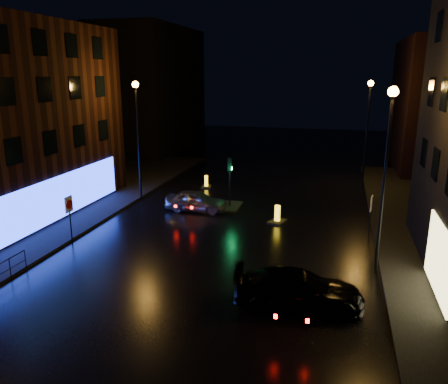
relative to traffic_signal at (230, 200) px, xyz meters
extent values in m
plane|color=black|center=(1.20, -14.00, -0.50)|extent=(120.00, 120.00, 0.00)
cube|color=black|center=(-12.80, -6.00, -0.43)|extent=(12.00, 44.00, 0.15)
cube|color=black|center=(-14.80, 21.00, 6.50)|extent=(8.00, 16.00, 14.00)
cube|color=black|center=(16.20, 18.00, 5.50)|extent=(8.00, 14.00, 12.00)
cylinder|color=black|center=(-6.60, 0.00, 3.50)|extent=(0.14, 0.14, 8.00)
cylinder|color=black|center=(-6.60, 0.00, 7.50)|extent=(0.20, 0.20, 0.25)
sphere|color=orange|center=(-6.60, 0.00, 7.65)|extent=(0.44, 0.44, 0.44)
cylinder|color=black|center=(9.00, -8.00, 3.50)|extent=(0.14, 0.14, 8.00)
cylinder|color=black|center=(9.00, -8.00, 7.50)|extent=(0.20, 0.20, 0.25)
sphere|color=orange|center=(9.00, -8.00, 7.65)|extent=(0.44, 0.44, 0.44)
cylinder|color=black|center=(9.00, 8.00, 3.50)|extent=(0.14, 0.14, 8.00)
cylinder|color=black|center=(9.00, 8.00, 7.50)|extent=(0.20, 0.20, 0.25)
sphere|color=orange|center=(9.00, 8.00, 7.65)|extent=(0.44, 0.44, 0.44)
cube|color=black|center=(0.00, 0.00, -0.44)|extent=(1.40, 2.40, 0.12)
cylinder|color=black|center=(0.00, 0.00, 0.90)|extent=(0.12, 0.12, 2.80)
cube|color=black|center=(0.00, 0.00, 2.50)|extent=(0.28, 0.22, 0.90)
cylinder|color=#0CFF59|center=(0.14, 0.00, 2.22)|extent=(0.05, 0.18, 0.18)
cylinder|color=black|center=(-6.80, -12.00, 0.00)|extent=(0.04, 0.04, 1.00)
imported|color=#ABAEB3|center=(-1.98, -1.33, 0.19)|extent=(4.09, 1.75, 1.38)
imported|color=black|center=(5.83, -12.12, 0.23)|extent=(5.28, 2.72, 1.47)
cube|color=black|center=(3.60, -2.31, -0.45)|extent=(1.18, 1.45, 0.10)
cube|color=yellow|center=(3.60, -2.31, 0.07)|extent=(0.34, 0.27, 1.04)
cube|color=black|center=(3.60, -2.31, 0.07)|extent=(0.30, 0.12, 0.63)
cube|color=black|center=(-3.15, 4.77, -0.46)|extent=(0.94, 1.23, 0.09)
cube|color=yellow|center=(-3.15, 4.77, 0.01)|extent=(0.29, 0.21, 0.93)
cube|color=black|center=(-3.15, 4.77, 0.01)|extent=(0.28, 0.07, 0.56)
cylinder|color=black|center=(-6.70, -8.46, 0.75)|extent=(0.07, 0.07, 2.51)
cube|color=silver|center=(-6.70, -8.46, 1.66)|extent=(0.06, 0.63, 0.85)
cylinder|color=#B20C0C|center=(-6.67, -8.46, 1.66)|extent=(0.03, 0.50, 0.50)
cylinder|color=black|center=(8.89, -3.86, 0.70)|extent=(0.07, 0.07, 2.40)
cube|color=silver|center=(8.89, -3.86, 1.57)|extent=(0.15, 0.60, 0.82)
cylinder|color=#B20C0C|center=(8.86, -3.85, 1.57)|extent=(0.10, 0.48, 0.48)
camera|label=1|loc=(6.96, -27.77, 8.38)|focal=35.00mm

